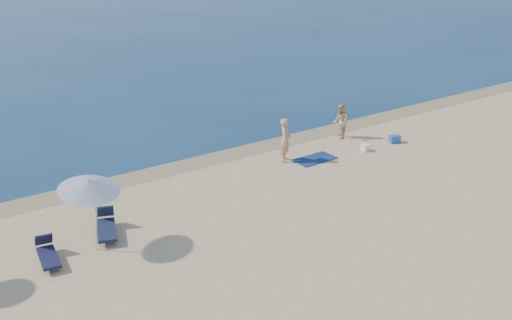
{
  "coord_description": "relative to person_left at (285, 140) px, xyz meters",
  "views": [
    {
      "loc": [
        -14.26,
        -3.54,
        10.32
      ],
      "look_at": [
        -0.46,
        16.0,
        1.0
      ],
      "focal_mm": 45.0,
      "sensor_mm": 36.0,
      "label": 1
    }
  ],
  "objects": [
    {
      "name": "lounger_right",
      "position": [
        -9.21,
        -1.98,
        -0.68
      ],
      "size": [
        1.23,
        1.97,
        0.83
      ],
      "rotation": [
        0.0,
        0.0,
        -0.36
      ],
      "color": "#151D3A",
      "rests_on": "ground"
    },
    {
      "name": "blue_cooler",
      "position": [
        5.74,
        -1.11,
        -0.8
      ],
      "size": [
        0.57,
        0.49,
        0.35
      ],
      "primitive_type": "cube",
      "rotation": [
        0.0,
        0.0,
        -0.33
      ],
      "color": "#1E50A5",
      "rests_on": "ground"
    },
    {
      "name": "wet_sand_strip",
      "position": [
        -2.01,
        2.12,
        -0.98
      ],
      "size": [
        240.0,
        1.6,
        0.0
      ],
      "primitive_type": "cube",
      "color": "#847254",
      "rests_on": "ground"
    },
    {
      "name": "umbrella_near",
      "position": [
        -9.87,
        -2.57,
        1.23
      ],
      "size": [
        2.3,
        2.33,
        2.58
      ],
      "rotation": [
        0.0,
        0.0,
        0.19
      ],
      "color": "silver",
      "rests_on": "ground"
    },
    {
      "name": "lounger_left",
      "position": [
        -11.43,
        -2.62,
        -0.71
      ],
      "size": [
        0.8,
        1.72,
        0.73
      ],
      "rotation": [
        0.0,
        0.0,
        -0.16
      ],
      "color": "#131636",
      "rests_on": "ground"
    },
    {
      "name": "beach_towel",
      "position": [
        1.18,
        -0.63,
        -0.96
      ],
      "size": [
        1.93,
        1.1,
        0.03
      ],
      "primitive_type": "cube",
      "rotation": [
        0.0,
        0.0,
        0.02
      ],
      "color": "#0F204D",
      "rests_on": "ground"
    },
    {
      "name": "person_left",
      "position": [
        0.0,
        0.0,
        0.0
      ],
      "size": [
        0.82,
        0.84,
        1.95
      ],
      "primitive_type": "imported",
      "rotation": [
        0.0,
        0.0,
        0.85
      ],
      "color": "tan",
      "rests_on": "ground"
    },
    {
      "name": "person_right",
      "position": [
        4.06,
        0.89,
        -0.13
      ],
      "size": [
        0.97,
        1.03,
        1.68
      ],
      "primitive_type": "imported",
      "rotation": [
        0.0,
        0.0,
        -2.12
      ],
      "color": "tan",
      "rests_on": "ground"
    },
    {
      "name": "white_bag",
      "position": [
        3.79,
        -1.12,
        -0.83
      ],
      "size": [
        0.39,
        0.35,
        0.3
      ],
      "primitive_type": "cube",
      "rotation": [
        0.0,
        0.0,
        0.16
      ],
      "color": "white",
      "rests_on": "ground"
    }
  ]
}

